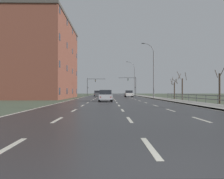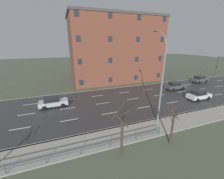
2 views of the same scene
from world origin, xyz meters
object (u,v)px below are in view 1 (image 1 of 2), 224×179
Objects in this scene: street_lamp_distant at (134,79)px; car_near_left at (129,94)px; street_lamp_midground at (153,71)px; brick_building at (41,60)px; car_distant at (105,96)px; car_far_right at (97,93)px; traffic_signal_right at (132,83)px; traffic_signal_left at (91,84)px; car_mid_centre at (105,94)px.

street_lamp_distant is 20.84m from car_near_left.
street_lamp_midground is at bearing -89.93° from street_lamp_distant.
street_lamp_midground is 22.30m from brick_building.
car_near_left and car_distant have the same top height.
car_far_right is at bearing 127.50° from car_near_left.
car_near_left is 0.99× the size of car_far_right.
brick_building reaches higher than street_lamp_midground.
traffic_signal_left is at bearing 173.73° from traffic_signal_right.
car_near_left is 21.38m from brick_building.
traffic_signal_right is at bearing 91.19° from street_lamp_midground.
car_distant and car_far_right have the same top height.
street_lamp_midground is 30.35m from traffic_signal_right.
traffic_signal_right reaches higher than car_near_left.
traffic_signal_right is at bearing 80.12° from car_near_left.
traffic_signal_right is at bearing 64.69° from car_mid_centre.
traffic_signal_right is 1.44× the size of car_distant.
car_near_left is at bearing 107.70° from street_lamp_midground.
street_lamp_distant reaches higher than car_far_right.
car_distant is 21.04m from brick_building.
car_near_left is (-2.94, -19.13, -3.19)m from traffic_signal_right.
traffic_signal_left reaches higher than car_mid_centre.
car_near_left is (-3.57, 11.19, -4.38)m from street_lamp_midground.
traffic_signal_right is 21.01m from car_mid_centre.
car_mid_centre is at bearing 34.05° from brick_building.
street_lamp_distant is 1.87× the size of traffic_signal_left.
traffic_signal_left is 23.38m from car_near_left.
street_lamp_distant is at bearing -2.43° from traffic_signal_left.
car_far_right is (2.56, -10.56, -3.03)m from traffic_signal_left.
traffic_signal_left is at bearing 95.10° from car_distant.
traffic_signal_left is at bearing 74.93° from brick_building.
brick_building reaches higher than street_lamp_distant.
brick_building is (-21.35, -27.53, 3.71)m from traffic_signal_right.
traffic_signal_left is 1.42× the size of car_far_right.
traffic_signal_left is at bearing 102.77° from car_mid_centre.
street_lamp_midground is 1.78× the size of traffic_signal_left.
brick_building is at bearing -121.95° from car_far_right.
street_lamp_midground is at bearing -63.97° from car_far_right.
car_mid_centre is (-5.65, 0.22, 0.00)m from car_near_left.
car_mid_centre is 16.88m from brick_building.
car_mid_centre is at bearing 128.96° from street_lamp_midground.
street_lamp_midground is at bearing -65.98° from traffic_signal_left.
car_distant is at bearing -83.13° from traffic_signal_left.
street_lamp_midground reaches higher than car_near_left.
traffic_signal_right reaches higher than traffic_signal_left.
street_lamp_midground reaches higher than traffic_signal_left.
traffic_signal_right reaches higher than car_distant.
car_mid_centre is at bearing -78.97° from car_far_right.
car_near_left is at bearing 24.53° from brick_building.
street_lamp_distant is 1.86× the size of traffic_signal_right.
car_far_right is (-10.99, -9.07, -3.19)m from traffic_signal_right.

